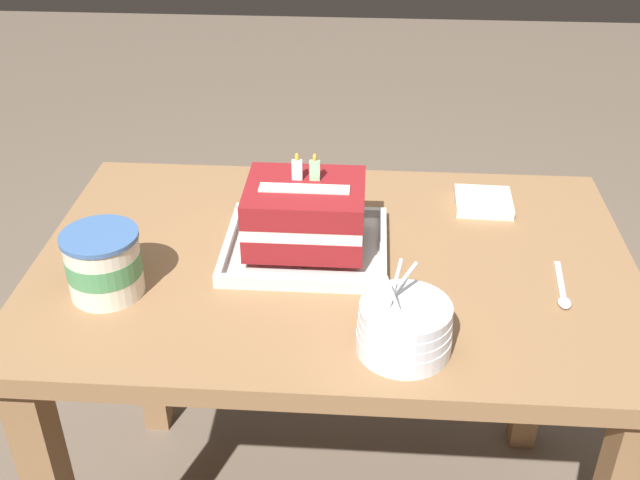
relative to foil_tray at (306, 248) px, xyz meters
name	(u,v)px	position (x,y,z in m)	size (l,w,h in m)	color
dining_table	(334,311)	(0.05, -0.02, -0.12)	(1.04, 0.69, 0.72)	olive
foil_tray	(306,248)	(0.00, 0.00, 0.00)	(0.29, 0.25, 0.02)	silver
birthday_cake	(305,213)	(0.00, 0.00, 0.07)	(0.20, 0.17, 0.16)	maroon
bowl_stack	(404,328)	(0.17, -0.26, 0.03)	(0.14, 0.14, 0.14)	white
ice_cream_tub	(104,263)	(-0.31, -0.14, 0.05)	(0.12, 0.12, 0.11)	silver
serving_spoon_near_tray	(563,295)	(0.43, -0.11, 0.00)	(0.03, 0.14, 0.01)	silver
napkin_pile	(483,202)	(0.33, 0.18, 0.00)	(0.11, 0.11, 0.02)	silver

